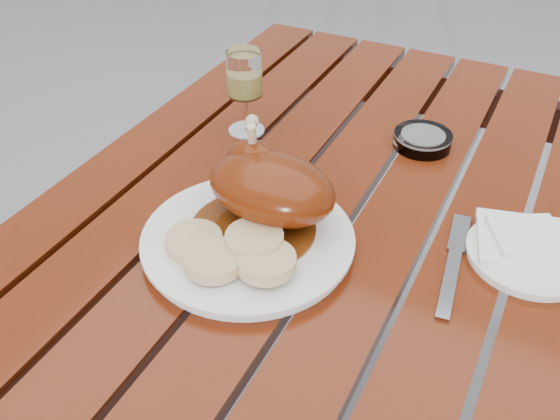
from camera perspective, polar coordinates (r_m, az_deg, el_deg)
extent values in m
cube|color=maroon|center=(1.24, 3.60, -12.53)|extent=(0.80, 1.20, 0.75)
cylinder|color=white|center=(0.87, -2.94, -2.85)|extent=(0.32, 0.32, 0.02)
cylinder|color=#5A270A|center=(0.88, -2.49, -1.70)|extent=(0.18, 0.18, 0.00)
ellipsoid|color=maroon|center=(0.87, -0.77, 2.02)|extent=(0.19, 0.13, 0.09)
ellipsoid|color=maroon|center=(0.90, -2.32, 4.23)|extent=(0.09, 0.06, 0.07)
cylinder|color=#C6B28C|center=(0.89, -2.49, 5.61)|extent=(0.03, 0.04, 0.10)
cylinder|color=#D2B480|center=(0.85, -7.88, -2.88)|extent=(0.08, 0.08, 0.02)
cylinder|color=#D2B480|center=(0.81, -6.05, -4.59)|extent=(0.08, 0.08, 0.02)
cylinder|color=#D2B480|center=(0.80, -1.28, -4.73)|extent=(0.08, 0.08, 0.02)
cylinder|color=#D2B480|center=(0.83, -2.35, -2.72)|extent=(0.08, 0.08, 0.02)
cylinder|color=#CABA5B|center=(1.10, -3.20, 10.64)|extent=(0.07, 0.07, 0.15)
cylinder|color=white|center=(0.92, 21.84, -3.86)|extent=(0.19, 0.19, 0.01)
cube|color=white|center=(0.92, 21.51, -2.74)|extent=(0.15, 0.15, 0.01)
cylinder|color=#B2B7BC|center=(1.12, 12.90, 6.27)|extent=(0.13, 0.13, 0.03)
cube|color=gray|center=(0.94, -5.63, 0.03)|extent=(0.02, 0.19, 0.01)
cube|color=gray|center=(0.87, 15.43, -5.38)|extent=(0.04, 0.19, 0.01)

